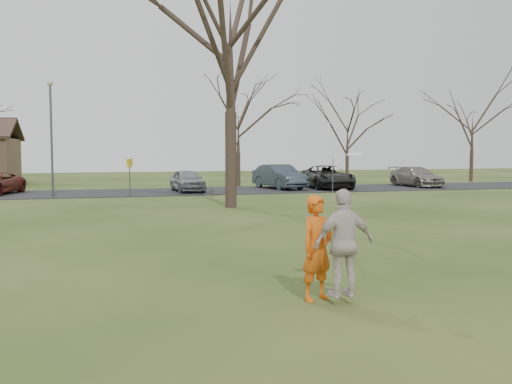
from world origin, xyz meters
TOP-DOWN VIEW (x-y plane):
  - ground at (0.00, 0.00)m, footprint 120.00×120.00m
  - parking_strip at (0.00, 25.00)m, footprint 62.00×6.50m
  - player_defender at (-0.15, -0.17)m, footprint 0.74×0.62m
  - car_4 at (1.56, 24.69)m, footprint 1.90×4.10m
  - car_5 at (7.77, 25.53)m, footprint 2.56×5.05m
  - car_6 at (10.93, 25.02)m, footprint 2.98×5.66m
  - car_7 at (17.75, 25.11)m, footprint 2.12×4.82m
  - catching_play at (0.16, -0.55)m, footprint 1.04×0.50m
  - lamp_post at (-6.00, 22.50)m, footprint 0.34×0.34m
  - sign_yellow at (-2.00, 22.00)m, footprint 0.35×0.35m
  - sign_white at (10.00, 22.00)m, footprint 0.35×0.35m
  - big_tree at (2.00, 15.00)m, footprint 9.00×9.00m
  - small_tree_row at (4.38, 30.06)m, footprint 55.00×5.90m

SIDE VIEW (x-z plane):
  - ground at x=0.00m, z-range 0.00..0.00m
  - parking_strip at x=0.00m, z-range 0.00..0.04m
  - car_4 at x=1.56m, z-range 0.04..1.40m
  - car_7 at x=17.75m, z-range 0.04..1.42m
  - car_6 at x=10.93m, z-range 0.04..1.56m
  - car_5 at x=7.77m, z-range 0.04..1.63m
  - player_defender at x=-0.15m, z-range 0.00..1.74m
  - catching_play at x=0.16m, z-range -0.16..2.16m
  - sign_yellow at x=-2.00m, z-range 0.41..2.49m
  - sign_white at x=10.00m, z-range 0.41..2.49m
  - small_tree_row at x=4.38m, z-range -0.36..8.14m
  - lamp_post at x=-6.00m, z-range 0.83..7.10m
  - big_tree at x=2.00m, z-range 0.00..14.00m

